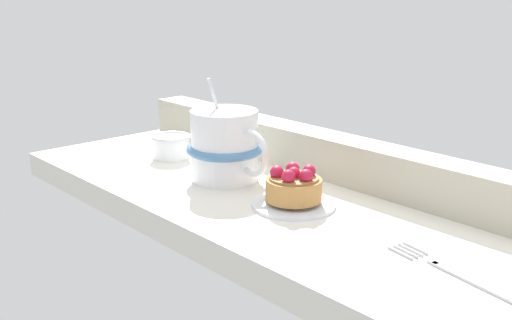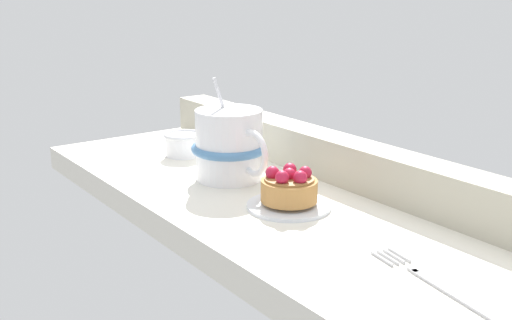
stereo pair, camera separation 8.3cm
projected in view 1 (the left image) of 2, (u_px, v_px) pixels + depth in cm
name	position (u px, v px, depth cm)	size (l,w,h in cm)	color
ground_plane	(280.00, 212.00, 82.55)	(87.56, 30.19, 3.61)	silver
window_rail_back	(344.00, 159.00, 89.21)	(85.81, 5.30, 6.07)	#B2AD99
dessert_plate	(293.00, 203.00, 79.32)	(10.61, 10.61, 0.91)	silver
raspberry_tart	(294.00, 186.00, 78.67)	(7.07, 7.07, 4.44)	#B77F42
coffee_mug	(223.00, 146.00, 88.42)	(14.35, 10.76, 14.41)	white
dessert_fork	(453.00, 271.00, 61.04)	(16.26, 4.35, 0.60)	#B7B7BC
sugar_bowl	(171.00, 145.00, 100.69)	(6.42, 6.42, 3.71)	white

